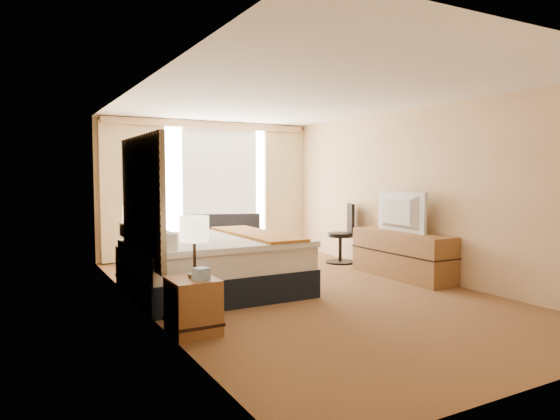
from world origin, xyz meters
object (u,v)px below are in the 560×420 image
media_dresser (402,255)px  desk_chair (343,237)px  lamp_left (194,230)px  lamp_right (133,215)px  loveseat (226,247)px  television (396,212)px  floor_lamp (132,195)px  bed (212,263)px  nightstand_right (135,266)px  nightstand_left (193,306)px

media_dresser → desk_chair: size_ratio=1.69×
lamp_left → lamp_right: size_ratio=1.04×
loveseat → television: television is taller
lamp_left → television: 3.79m
floor_lamp → desk_chair: size_ratio=1.62×
bed → loveseat: size_ratio=1.40×
nightstand_right → lamp_left: bearing=-89.3°
lamp_left → television: television is taller
nightstand_left → loveseat: 3.99m
nightstand_left → lamp_right: bearing=90.7°
nightstand_right → television: (3.65, -1.36, 0.73)m
bed → lamp_right: 1.37m
nightstand_left → bed: bed is taller
loveseat → television: (1.81, -2.39, 0.72)m
nightstand_left → floor_lamp: 4.47m
bed → lamp_left: bearing=-116.8°
media_dresser → loveseat: bearing=126.8°
desk_chair → lamp_right: size_ratio=1.80×
nightstand_right → loveseat: size_ratio=0.36×
floor_lamp → lamp_right: bearing=-102.2°
nightstand_right → lamp_left: size_ratio=0.90×
nightstand_right → bed: 1.24m
floor_lamp → bed: bearing=-81.3°
nightstand_right → lamp_right: size_ratio=0.93×
bed → loveseat: bearing=62.4°
loveseat → television: size_ratio=1.44×
nightstand_left → nightstand_right: bearing=90.0°
desk_chair → lamp_right: 3.74m
bed → desk_chair: size_ratio=2.03×
media_dresser → nightstand_right: bearing=158.6°
nightstand_left → television: television is taller
nightstand_left → desk_chair: bearing=34.4°
floor_lamp → television: bearing=-44.4°
media_dresser → lamp_right: 4.04m
floor_lamp → nightstand_left: bearing=-95.0°
loveseat → nightstand_left: bearing=-98.6°
nightstand_right → loveseat: (1.84, 1.04, 0.01)m
lamp_right → nightstand_right: bearing=61.4°
nightstand_left → bed: bearing=62.6°
loveseat → lamp_right: (-1.87, -1.09, 0.72)m
bed → nightstand_right: bearing=130.8°
nightstand_right → floor_lamp: size_ratio=0.32×
media_dresser → floor_lamp: 4.76m
desk_chair → lamp_left: lamp_left is taller
desk_chair → lamp_right: bearing=-154.0°
nightstand_left → media_dresser: bearing=15.8°
media_dresser → lamp_right: bearing=159.5°
loveseat → media_dresser: bearing=-34.3°
loveseat → lamp_left: 4.02m
loveseat → desk_chair: (1.83, -1.02, 0.19)m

